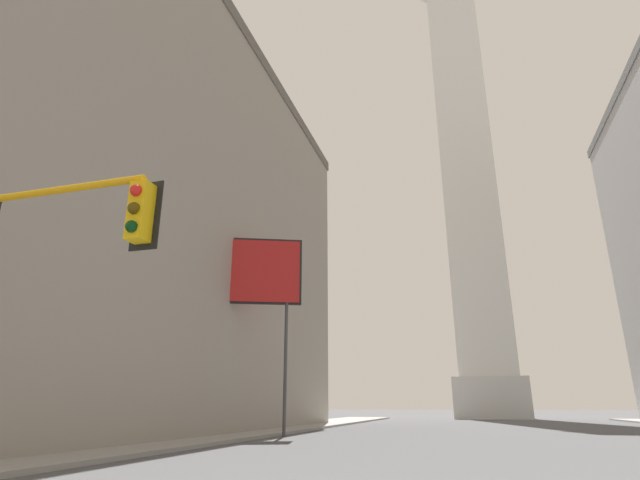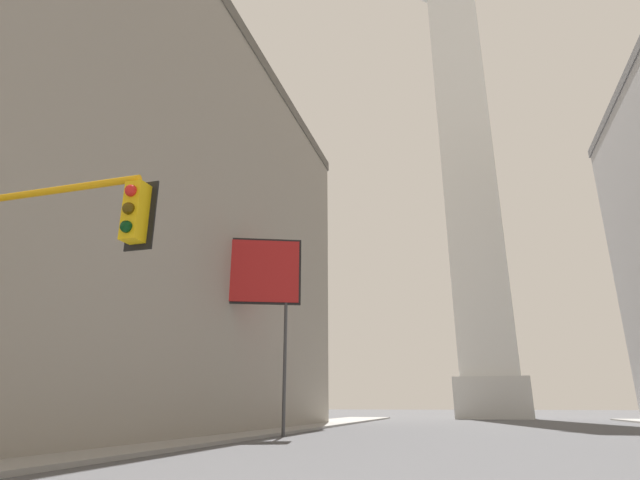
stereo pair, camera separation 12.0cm
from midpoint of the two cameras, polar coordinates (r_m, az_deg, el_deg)
The scene contains 5 objects.
sidewalk_left at distance 27.29m, azimuth -11.23°, elevation -21.05°, with size 5.00×78.22×0.15m, color gray.
building_left at distance 34.64m, azimuth -22.69°, elevation 1.62°, with size 18.55×38.26×24.99m.
obelisk at distance 73.83m, azimuth 16.42°, elevation 8.97°, with size 8.50×8.50×71.32m.
traffic_light_near_left at distance 11.07m, azimuth -31.36°, elevation -1.40°, with size 4.59×0.50×5.56m.
billboard_sign at distance 27.73m, azimuth -6.97°, elevation -4.25°, with size 4.41×1.96×10.43m.
Camera 2 is at (-1.97, -0.82, 1.50)m, focal length 28.00 mm.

